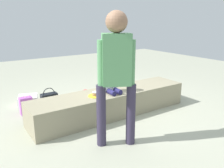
# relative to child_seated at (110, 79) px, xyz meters

# --- Properties ---
(ground_plane) EXTENTS (12.00, 12.00, 0.00)m
(ground_plane) POSITION_rel_child_seated_xyz_m (0.05, 0.02, -0.59)
(ground_plane) COLOR #A2A48E
(concrete_ledge) EXTENTS (2.58, 0.58, 0.38)m
(concrete_ledge) POSITION_rel_child_seated_xyz_m (0.05, 0.02, -0.40)
(concrete_ledge) COLOR gray
(concrete_ledge) RESTS_ON ground_plane
(child_seated) EXTENTS (0.28, 0.32, 0.48)m
(child_seated) POSITION_rel_child_seated_xyz_m (0.00, 0.00, 0.00)
(child_seated) COLOR #201E52
(child_seated) RESTS_ON concrete_ledge
(adult_standing) EXTENTS (0.42, 0.32, 1.56)m
(adult_standing) POSITION_rel_child_seated_xyz_m (-0.43, -0.78, 0.35)
(adult_standing) COLOR #302940
(adult_standing) RESTS_ON ground_plane
(cake_plate) EXTENTS (0.22, 0.22, 0.07)m
(cake_plate) POSITION_rel_child_seated_xyz_m (-0.28, -0.05, -0.19)
(cake_plate) COLOR yellow
(cake_plate) RESTS_ON concrete_ledge
(gift_bag) EXTENTS (0.19, 0.12, 0.31)m
(gift_bag) POSITION_rel_child_seated_xyz_m (-1.08, 0.78, -0.45)
(gift_bag) COLOR #B259BF
(gift_bag) RESTS_ON ground_plane
(railing_post) EXTENTS (0.36, 0.36, 1.16)m
(railing_post) POSITION_rel_child_seated_xyz_m (0.77, 1.29, -0.15)
(railing_post) COLOR black
(railing_post) RESTS_ON ground_plane
(water_bottle_near_gift) EXTENTS (0.07, 0.07, 0.20)m
(water_bottle_near_gift) POSITION_rel_child_seated_xyz_m (-1.10, 1.04, -0.50)
(water_bottle_near_gift) COLOR silver
(water_bottle_near_gift) RESTS_ON ground_plane
(water_bottle_far_side) EXTENTS (0.07, 0.07, 0.23)m
(water_bottle_far_side) POSITION_rel_child_seated_xyz_m (0.77, 0.83, -0.49)
(water_bottle_far_side) COLOR silver
(water_bottle_far_side) RESTS_ON ground_plane
(party_cup_red) EXTENTS (0.09, 0.09, 0.12)m
(party_cup_red) POSITION_rel_child_seated_xyz_m (0.13, 1.06, -0.53)
(party_cup_red) COLOR red
(party_cup_red) RESTS_ON ground_plane
(cake_box_white) EXTENTS (0.40, 0.40, 0.15)m
(cake_box_white) POSITION_rel_child_seated_xyz_m (-0.93, 1.23, -0.52)
(cake_box_white) COLOR white
(cake_box_white) RESTS_ON ground_plane
(handbag_black_leather) EXTENTS (0.27, 0.14, 0.34)m
(handbag_black_leather) POSITION_rel_child_seated_xyz_m (-0.67, 0.85, -0.46)
(handbag_black_leather) COLOR black
(handbag_black_leather) RESTS_ON ground_plane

